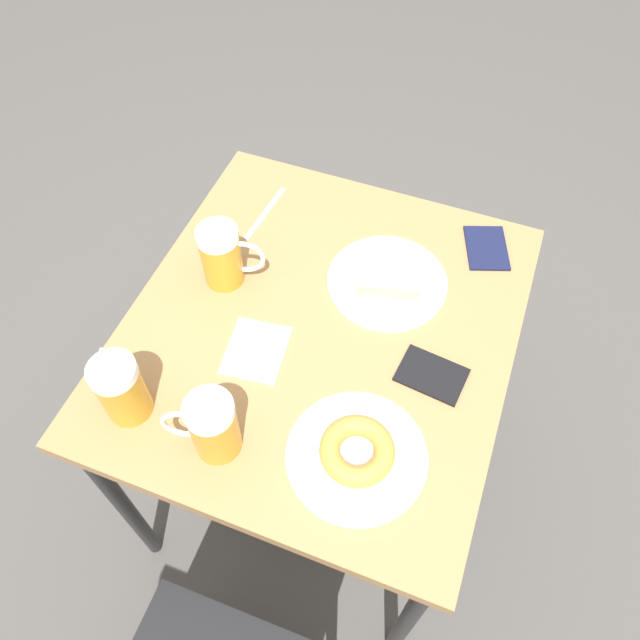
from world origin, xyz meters
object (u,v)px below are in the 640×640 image
at_px(beer_mug_right, 212,426).
at_px(napkin_folded, 256,350).
at_px(passport_far_edge, 432,375).
at_px(beer_mug_center, 223,256).
at_px(beer_mug_left, 121,388).
at_px(fork, 265,213).
at_px(plate_with_donut, 357,453).
at_px(passport_near_edge, 486,248).
at_px(plate_with_cake, 388,278).

xyz_separation_m(beer_mug_right, napkin_folded, (0.02, -0.20, -0.07)).
bearing_deg(beer_mug_right, passport_far_edge, -139.89).
relative_size(beer_mug_center, passport_far_edge, 1.05).
distance_m(beer_mug_left, fork, 0.55).
xyz_separation_m(plate_with_donut, beer_mug_center, (0.39, -0.29, 0.05)).
xyz_separation_m(beer_mug_left, fork, (-0.03, -0.54, -0.07)).
height_order(napkin_folded, fork, same).
bearing_deg(plate_with_donut, passport_near_edge, -101.11).
height_order(plate_with_donut, beer_mug_center, beer_mug_center).
bearing_deg(plate_with_cake, beer_mug_right, 69.04).
relative_size(passport_near_edge, passport_far_edge, 1.10).
distance_m(plate_with_cake, passport_far_edge, 0.24).
height_order(beer_mug_left, beer_mug_center, same).
bearing_deg(fork, napkin_folded, 110.90).
bearing_deg(passport_near_edge, beer_mug_right, 60.72).
bearing_deg(plate_with_donut, napkin_folded, -28.54).
bearing_deg(passport_far_edge, beer_mug_center, -9.43).
bearing_deg(beer_mug_left, plate_with_donut, -172.74).
height_order(plate_with_cake, passport_near_edge, plate_with_cake).
xyz_separation_m(beer_mug_center, passport_far_edge, (-0.47, 0.08, -0.07)).
height_order(passport_near_edge, passport_far_edge, same).
height_order(beer_mug_right, passport_far_edge, beer_mug_right).
bearing_deg(plate_with_donut, beer_mug_center, -36.22).
bearing_deg(plate_with_cake, passport_near_edge, -136.03).
xyz_separation_m(passport_near_edge, passport_far_edge, (0.03, 0.36, 0.00)).
relative_size(napkin_folded, fork, 0.81).
bearing_deg(passport_far_edge, beer_mug_right, 40.11).
height_order(beer_mug_right, napkin_folded, beer_mug_right).
bearing_deg(passport_far_edge, fork, -30.84).
distance_m(napkin_folded, fork, 0.37).
height_order(beer_mug_left, passport_near_edge, beer_mug_left).
xyz_separation_m(plate_with_cake, beer_mug_right, (0.17, 0.46, 0.06)).
bearing_deg(passport_near_edge, plate_with_donut, 78.89).
xyz_separation_m(beer_mug_center, beer_mug_right, (-0.15, 0.35, 0.00)).
bearing_deg(beer_mug_center, fork, -90.24).
height_order(plate_with_donut, fork, plate_with_donut).
bearing_deg(beer_mug_right, napkin_folded, -85.69).
bearing_deg(passport_near_edge, plate_with_cake, 43.97).
relative_size(beer_mug_center, fork, 0.79).
distance_m(plate_with_cake, fork, 0.34).
height_order(plate_with_cake, fork, plate_with_cake).
relative_size(beer_mug_right, passport_near_edge, 0.96).
relative_size(fork, passport_near_edge, 1.22).
distance_m(plate_with_cake, passport_near_edge, 0.25).
height_order(fork, passport_near_edge, passport_near_edge).
xyz_separation_m(beer_mug_center, fork, (-0.00, -0.20, -0.07)).
bearing_deg(beer_mug_left, fork, -93.68).
relative_size(plate_with_donut, fork, 1.39).
xyz_separation_m(plate_with_donut, passport_far_edge, (-0.08, -0.21, -0.01)).
relative_size(napkin_folded, passport_far_edge, 1.08).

